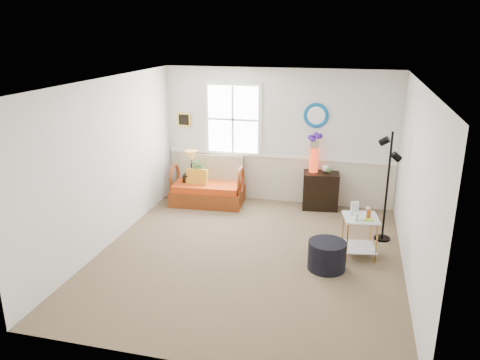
% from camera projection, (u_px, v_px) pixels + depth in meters
% --- Properties ---
extents(floor, '(4.50, 5.00, 0.01)m').
position_uv_depth(floor, '(249.00, 255.00, 7.11)').
color(floor, '#806E50').
rests_on(floor, ground).
extents(ceiling, '(4.50, 5.00, 0.01)m').
position_uv_depth(ceiling, '(250.00, 82.00, 6.31)').
color(ceiling, white).
rests_on(ceiling, walls).
extents(walls, '(4.51, 5.01, 2.60)m').
position_uv_depth(walls, '(249.00, 174.00, 6.71)').
color(walls, silver).
rests_on(walls, floor).
extents(wainscot, '(4.46, 0.02, 0.90)m').
position_uv_depth(wainscot, '(277.00, 179.00, 9.26)').
color(wainscot, '#C3B49A').
rests_on(wainscot, walls).
extents(chair_rail, '(4.46, 0.04, 0.06)m').
position_uv_depth(chair_rail, '(278.00, 156.00, 9.11)').
color(chair_rail, white).
rests_on(chair_rail, walls).
extents(window, '(1.14, 0.06, 1.44)m').
position_uv_depth(window, '(233.00, 119.00, 9.10)').
color(window, white).
rests_on(window, walls).
extents(picture, '(0.28, 0.03, 0.28)m').
position_uv_depth(picture, '(184.00, 120.00, 9.37)').
color(picture, gold).
rests_on(picture, walls).
extents(mirror, '(0.47, 0.07, 0.47)m').
position_uv_depth(mirror, '(316.00, 115.00, 8.70)').
color(mirror, '#036EBB').
rests_on(mirror, walls).
extents(loveseat, '(1.43, 0.88, 0.90)m').
position_uv_depth(loveseat, '(207.00, 181.00, 9.10)').
color(loveseat, maroon).
rests_on(loveseat, floor).
extents(throw_pillow, '(0.42, 0.12, 0.42)m').
position_uv_depth(throw_pillow, '(197.00, 180.00, 9.05)').
color(throw_pillow, '#C56207').
rests_on(throw_pillow, loveseat).
extents(lamp_stand, '(0.35, 0.35, 0.58)m').
position_uv_depth(lamp_stand, '(193.00, 187.00, 9.26)').
color(lamp_stand, black).
rests_on(lamp_stand, floor).
extents(table_lamp, '(0.29, 0.29, 0.46)m').
position_uv_depth(table_lamp, '(191.00, 162.00, 9.12)').
color(table_lamp, '#C28937').
rests_on(table_lamp, lamp_stand).
extents(potted_plant, '(0.44, 0.46, 0.28)m').
position_uv_depth(potted_plant, '(199.00, 167.00, 9.09)').
color(potted_plant, '#3C6530').
rests_on(potted_plant, lamp_stand).
extents(cabinet, '(0.70, 0.49, 0.71)m').
position_uv_depth(cabinet, '(320.00, 191.00, 8.89)').
color(cabinet, black).
rests_on(cabinet, floor).
extents(flower_vase, '(0.27, 0.27, 0.74)m').
position_uv_depth(flower_vase, '(314.00, 153.00, 8.73)').
color(flower_vase, red).
rests_on(flower_vase, cabinet).
extents(side_table, '(0.58, 0.58, 0.63)m').
position_uv_depth(side_table, '(359.00, 237.00, 7.01)').
color(side_table, '#C48531').
rests_on(side_table, floor).
extents(tabletop_items, '(0.48, 0.48, 0.21)m').
position_uv_depth(tabletop_items, '(362.00, 210.00, 6.88)').
color(tabletop_items, silver).
rests_on(tabletop_items, side_table).
extents(floor_lamp, '(0.32, 0.32, 1.80)m').
position_uv_depth(floor_lamp, '(387.00, 187.00, 7.38)').
color(floor_lamp, black).
rests_on(floor_lamp, floor).
extents(ottoman, '(0.70, 0.70, 0.42)m').
position_uv_depth(ottoman, '(327.00, 255.00, 6.66)').
color(ottoman, black).
rests_on(ottoman, floor).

